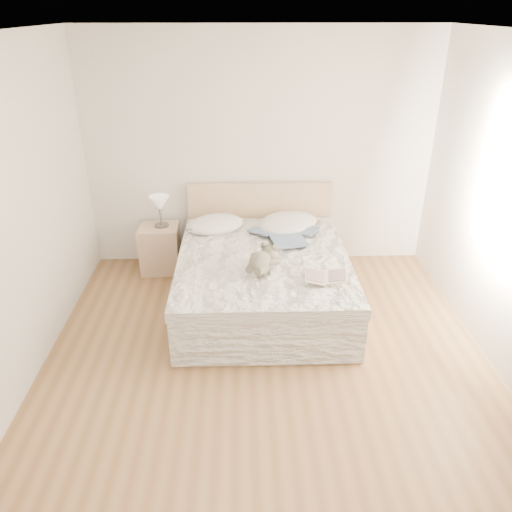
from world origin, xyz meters
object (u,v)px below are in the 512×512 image
at_px(photo_book, 204,229).
at_px(table_lamp, 160,205).
at_px(nightstand, 160,248).
at_px(childrens_book, 326,277).
at_px(teddy_bear, 260,268).
at_px(bed, 263,276).

bearing_deg(photo_book, table_lamp, 155.07).
height_order(nightstand, childrens_book, childrens_book).
height_order(nightstand, photo_book, photo_book).
bearing_deg(childrens_book, nightstand, 151.07).
bearing_deg(teddy_bear, table_lamp, 156.34).
distance_m(nightstand, childrens_book, 2.25).
bearing_deg(photo_book, bed, -37.96).
height_order(childrens_book, teddy_bear, teddy_bear).
bearing_deg(childrens_book, photo_book, 145.69).
xyz_separation_m(table_lamp, photo_book, (0.51, -0.26, -0.19)).
relative_size(photo_book, teddy_bear, 0.90).
distance_m(photo_book, teddy_bear, 1.14).
bearing_deg(childrens_book, bed, 141.82).
relative_size(table_lamp, teddy_bear, 1.00).
xyz_separation_m(bed, photo_book, (-0.64, 0.53, 0.32)).
bearing_deg(nightstand, bed, -32.92).
height_order(nightstand, table_lamp, table_lamp).
xyz_separation_m(bed, teddy_bear, (-0.05, -0.45, 0.34)).
bearing_deg(bed, photo_book, 140.17).
height_order(bed, childrens_book, bed).
bearing_deg(nightstand, photo_book, -23.29).
height_order(nightstand, teddy_bear, teddy_bear).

